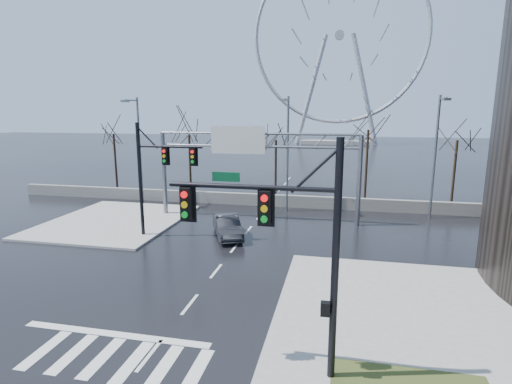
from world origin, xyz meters
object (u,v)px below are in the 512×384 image
(sign_gantry, at_px, (252,157))
(car, at_px, (227,226))
(signal_mast_near, at_px, (292,237))
(signal_mast_far, at_px, (155,170))
(ferris_wheel, at_px, (339,43))

(sign_gantry, distance_m, car, 6.61)
(signal_mast_near, bearing_deg, signal_mast_far, 130.26)
(sign_gantry, xyz_separation_m, ferris_wheel, (5.38, 80.04, 20.95))
(signal_mast_near, relative_size, ferris_wheel, 0.16)
(sign_gantry, bearing_deg, signal_mast_far, -132.47)
(signal_mast_near, distance_m, signal_mast_far, 17.03)
(signal_mast_near, xyz_separation_m, signal_mast_far, (-11.01, 13.00, -0.04))
(signal_mast_near, height_order, ferris_wheel, ferris_wheel)
(signal_mast_far, distance_m, car, 6.39)
(signal_mast_near, distance_m, sign_gantry, 19.79)
(sign_gantry, height_order, car, sign_gantry)
(signal_mast_near, relative_size, signal_mast_far, 1.00)
(signal_mast_near, height_order, car, signal_mast_near)
(signal_mast_near, height_order, signal_mast_far, same)
(sign_gantry, distance_m, ferris_wheel, 82.91)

